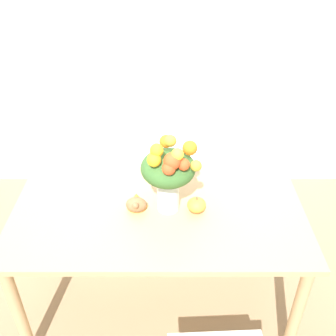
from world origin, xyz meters
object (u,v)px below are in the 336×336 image
pumpkin (196,205)px  dining_chair_near_window (194,166)px  turkey_figurine (136,202)px  flower_vase (169,172)px

pumpkin → dining_chair_near_window: (0.04, 0.78, -0.29)m
pumpkin → turkey_figurine: size_ratio=0.68×
flower_vase → pumpkin: 0.24m
pumpkin → turkey_figurine: (-0.31, 0.02, 0.00)m
flower_vase → pumpkin: bearing=-7.2°
turkey_figurine → dining_chair_near_window: 0.89m
turkey_figurine → dining_chair_near_window: size_ratio=0.16×
flower_vase → turkey_figurine: bearing=178.6°
turkey_figurine → pumpkin: bearing=-4.1°
flower_vase → turkey_figurine: 0.25m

